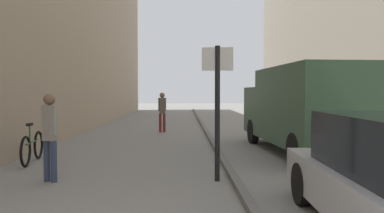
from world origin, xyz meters
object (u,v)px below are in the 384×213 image
at_px(pedestrian_main_foreground, 50,131).
at_px(street_sign_post, 217,101).
at_px(bicycle_leaning, 32,147).
at_px(delivery_van, 301,108).
at_px(pedestrian_mid_block, 162,109).

xyz_separation_m(pedestrian_main_foreground, street_sign_post, (3.20, -0.01, 0.57)).
height_order(pedestrian_main_foreground, bicycle_leaning, pedestrian_main_foreground).
height_order(delivery_van, street_sign_post, street_sign_post).
bearing_deg(pedestrian_mid_block, street_sign_post, -92.97).
relative_size(pedestrian_main_foreground, pedestrian_mid_block, 1.00).
height_order(pedestrian_main_foreground, street_sign_post, street_sign_post).
bearing_deg(delivery_van, pedestrian_mid_block, 124.98).
xyz_separation_m(pedestrian_mid_block, delivery_van, (4.19, -5.34, 0.31)).
distance_m(pedestrian_main_foreground, street_sign_post, 3.25).
distance_m(pedestrian_main_foreground, delivery_van, 6.63).
distance_m(delivery_van, street_sign_post, 4.11).
distance_m(pedestrian_main_foreground, bicycle_leaning, 2.26).
height_order(pedestrian_mid_block, delivery_van, delivery_van).
bearing_deg(street_sign_post, pedestrian_main_foreground, 4.82).
relative_size(pedestrian_mid_block, delivery_van, 0.30).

